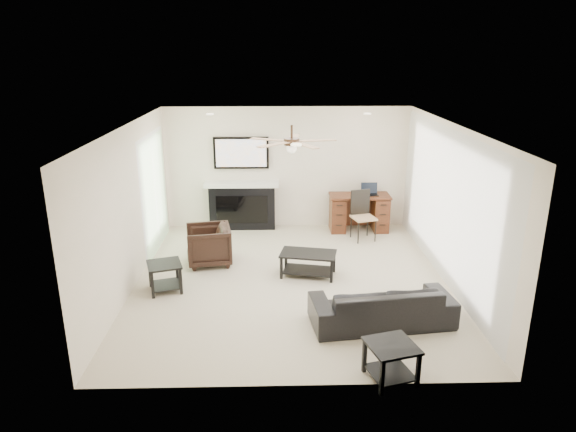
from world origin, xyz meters
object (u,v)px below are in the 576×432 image
at_px(coffee_table, 308,264).
at_px(desk, 359,213).
at_px(sofa, 382,305).
at_px(armchair, 209,245).
at_px(fireplace_unit, 242,184).

bearing_deg(coffee_table, desk, 73.63).
height_order(coffee_table, desk, desk).
relative_size(sofa, desk, 1.57).
bearing_deg(armchair, desk, 110.03).
bearing_deg(fireplace_unit, sofa, -62.06).
height_order(armchair, coffee_table, armchair).
bearing_deg(sofa, fireplace_unit, -69.17).
distance_m(fireplace_unit, desk, 2.48).
height_order(coffee_table, fireplace_unit, fireplace_unit).
bearing_deg(fireplace_unit, armchair, -104.71).
distance_m(sofa, fireplace_unit, 4.57).
xyz_separation_m(armchair, fireplace_unit, (0.48, 1.84, 0.61)).
bearing_deg(armchair, sofa, 40.58).
relative_size(coffee_table, fireplace_unit, 0.47).
height_order(sofa, coffee_table, sofa).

